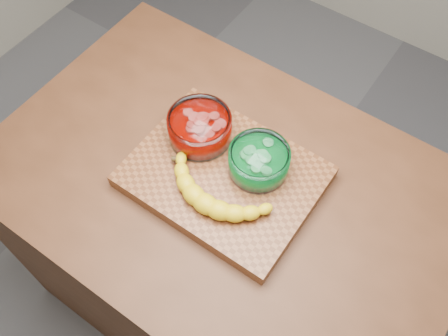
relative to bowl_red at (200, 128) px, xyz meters
The scene contains 6 objects.
ground 0.98m from the bowl_red, 25.81° to the right, with size 3.50×3.50×0.00m, color #59595E.
counter 0.54m from the bowl_red, 25.81° to the right, with size 1.20×0.80×0.90m, color #502B18.
cutting_board 0.14m from the bowl_red, 25.81° to the right, with size 0.45×0.35×0.04m, color brown.
bowl_red is the anchor object (origin of this frame).
bowl_green 0.17m from the bowl_red, ahead, with size 0.15×0.15×0.07m.
banana 0.18m from the bowl_red, 43.57° to the right, with size 0.31×0.14×0.04m, color gold, non-canonical shape.
Camera 1 is at (0.36, -0.52, 1.98)m, focal length 40.00 mm.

